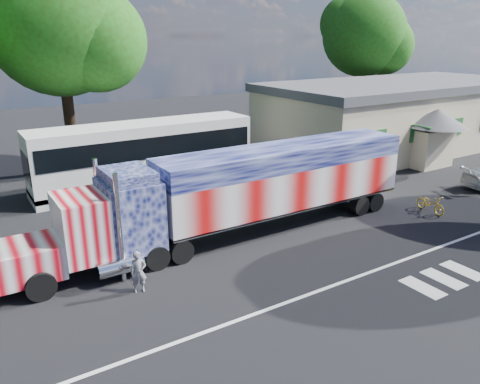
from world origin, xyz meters
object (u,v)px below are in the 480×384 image
tree_far_ne (366,35)px  coach_bus (145,154)px  bicycle (431,204)px  semi_truck (242,191)px  tree_n_mid (61,23)px  woman (138,272)px

tree_far_ne → coach_bus: bearing=-163.6°
bicycle → tree_far_ne: size_ratio=0.14×
semi_truck → tree_n_mid: 16.81m
semi_truck → tree_far_ne: 30.37m
coach_bus → tree_n_mid: tree_n_mid is taller
semi_truck → tree_n_mid: tree_n_mid is taller
coach_bus → bicycle: (10.56, -11.94, -1.50)m
woman → bicycle: (15.37, -0.43, -0.30)m
tree_far_ne → woman: bearing=-147.9°
woman → coach_bus: bearing=80.6°
semi_truck → coach_bus: (-0.88, 9.24, -0.14)m
semi_truck → bicycle: size_ratio=11.04×
woman → tree_n_mid: size_ratio=0.11×
tree_n_mid → bicycle: bearing=-52.9°
bicycle → tree_n_mid: tree_n_mid is taller
semi_truck → tree_far_ne: size_ratio=1.52×
woman → tree_far_ne: tree_far_ne is taller
woman → bicycle: woman is taller
coach_bus → woman: 12.53m
coach_bus → woman: size_ratio=8.54×
coach_bus → tree_far_ne: (25.39, 7.46, 6.65)m
semi_truck → tree_n_mid: size_ratio=1.39×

